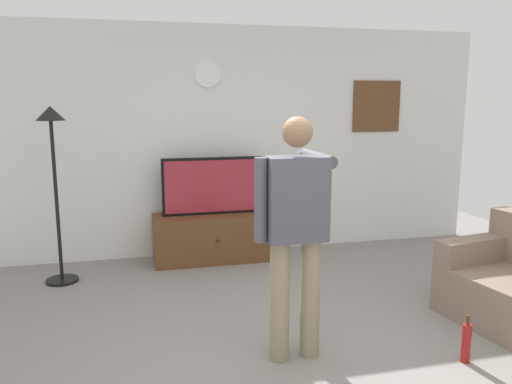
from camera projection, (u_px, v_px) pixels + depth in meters
The scene contains 9 objects.
ground_plane at pixel (307, 371), 3.50m from camera, with size 8.40×8.40×0.00m, color gray.
back_wall at pixel (227, 142), 6.08m from camera, with size 6.40×0.10×2.70m, color silver.
tv_stand at pixel (214, 237), 5.88m from camera, with size 1.38×0.53×0.54m.
television at pixel (212, 186), 5.82m from camera, with size 1.15×0.07×0.66m.
wall_clock at pixel (207, 74), 5.82m from camera, with size 0.30×0.30×0.03m, color white.
framed_picture at pixel (376, 106), 6.39m from camera, with size 0.63×0.04×0.63m, color brown.
floor_lamp at pixel (53, 158), 4.99m from camera, with size 0.32×0.32×1.79m.
person_standing_nearer_lamp at pixel (296, 225), 3.53m from camera, with size 0.60×0.78×1.74m.
beverage_bottle at pixel (466, 343), 3.60m from camera, with size 0.07×0.07×0.35m.
Camera 1 is at (-1.10, -3.05, 1.86)m, focal length 35.55 mm.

